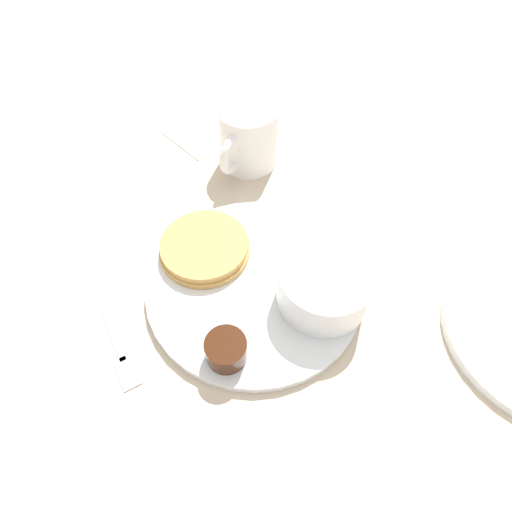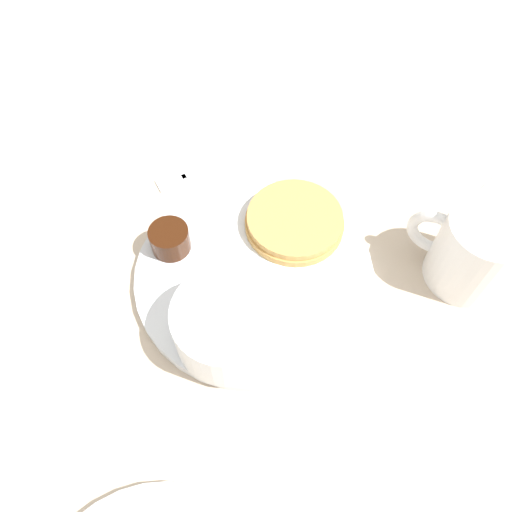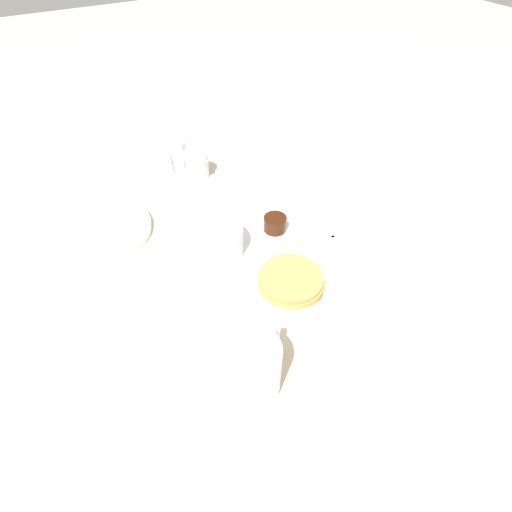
% 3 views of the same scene
% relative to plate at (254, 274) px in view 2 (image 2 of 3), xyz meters
% --- Properties ---
extents(ground_plane, '(4.00, 4.00, 0.00)m').
position_rel_plate_xyz_m(ground_plane, '(0.00, 0.00, -0.01)').
color(ground_plane, '#C6B299').
extents(plate, '(0.26, 0.26, 0.01)m').
position_rel_plate_xyz_m(plate, '(0.00, 0.00, 0.00)').
color(plate, white).
rests_on(plate, ground_plane).
extents(pancake_stack, '(0.11, 0.11, 0.02)m').
position_rel_plate_xyz_m(pancake_stack, '(0.07, 0.03, 0.01)').
color(pancake_stack, tan).
rests_on(pancake_stack, plate).
extents(bowl, '(0.10, 0.10, 0.05)m').
position_rel_plate_xyz_m(bowl, '(-0.06, -0.05, 0.03)').
color(bowl, white).
rests_on(bowl, plate).
extents(syrup_cup, '(0.04, 0.04, 0.03)m').
position_rel_plate_xyz_m(syrup_cup, '(-0.06, 0.08, 0.02)').
color(syrup_cup, '#38190A').
rests_on(syrup_cup, plate).
extents(butter_ramekin, '(0.05, 0.05, 0.04)m').
position_rel_plate_xyz_m(butter_ramekin, '(-0.08, -0.05, 0.02)').
color(butter_ramekin, white).
rests_on(butter_ramekin, plate).
extents(coffee_mug, '(0.08, 0.11, 0.09)m').
position_rel_plate_xyz_m(coffee_mug, '(0.19, -0.12, 0.04)').
color(coffee_mug, white).
rests_on(coffee_mug, ground_plane).
extents(fork, '(0.14, 0.03, 0.00)m').
position_rel_plate_xyz_m(fork, '(0.02, 0.17, -0.00)').
color(fork, silver).
rests_on(fork, ground_plane).
extents(napkin, '(0.11, 0.09, 0.00)m').
position_rel_plate_xyz_m(napkin, '(0.29, -0.08, -0.00)').
color(napkin, white).
rests_on(napkin, ground_plane).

